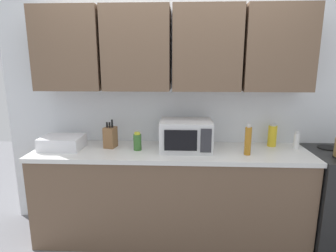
# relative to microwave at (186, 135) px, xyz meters

# --- Properties ---
(wall_back_with_cabinets) EXTENTS (3.45, 0.38, 2.60)m
(wall_back_with_cabinets) POSITION_rel_microwave_xyz_m (-0.14, 0.21, 0.54)
(wall_back_with_cabinets) COLOR white
(wall_back_with_cabinets) RESTS_ON ground_plane
(counter_run) EXTENTS (2.58, 0.63, 0.90)m
(counter_run) POSITION_rel_microwave_xyz_m (-0.14, -0.02, -0.59)
(counter_run) COLOR brown
(counter_run) RESTS_ON ground_plane
(microwave) EXTENTS (0.48, 0.37, 0.28)m
(microwave) POSITION_rel_microwave_xyz_m (0.00, 0.00, 0.00)
(microwave) COLOR silver
(microwave) RESTS_ON counter_run
(dish_rack) EXTENTS (0.38, 0.30, 0.12)m
(dish_rack) POSITION_rel_microwave_xyz_m (-1.18, -0.02, -0.08)
(dish_rack) COLOR silver
(dish_rack) RESTS_ON counter_run
(knife_block) EXTENTS (0.12, 0.14, 0.28)m
(knife_block) POSITION_rel_microwave_xyz_m (-0.73, 0.04, -0.04)
(knife_block) COLOR brown
(knife_block) RESTS_ON counter_run
(bottle_yellow_mustard) EXTENTS (0.08, 0.08, 0.22)m
(bottle_yellow_mustard) POSITION_rel_microwave_xyz_m (0.85, 0.16, -0.03)
(bottle_yellow_mustard) COLOR gold
(bottle_yellow_mustard) RESTS_ON counter_run
(bottle_green_oil) EXTENTS (0.07, 0.07, 0.17)m
(bottle_green_oil) POSITION_rel_microwave_xyz_m (-0.45, -0.03, -0.06)
(bottle_green_oil) COLOR #386B2D
(bottle_green_oil) RESTS_ON counter_run
(bottle_white_jar) EXTENTS (0.05, 0.05, 0.17)m
(bottle_white_jar) POSITION_rel_microwave_xyz_m (1.06, 0.08, -0.06)
(bottle_white_jar) COLOR white
(bottle_white_jar) RESTS_ON counter_run
(bottle_amber_vinegar) EXTENTS (0.06, 0.06, 0.28)m
(bottle_amber_vinegar) POSITION_rel_microwave_xyz_m (0.55, -0.13, -0.01)
(bottle_amber_vinegar) COLOR #AD701E
(bottle_amber_vinegar) RESTS_ON counter_run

